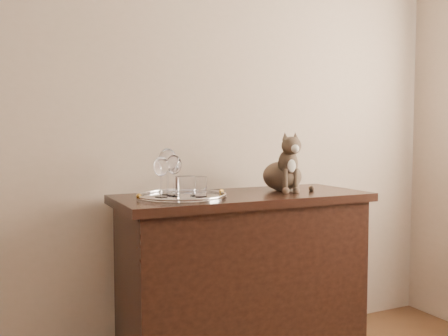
# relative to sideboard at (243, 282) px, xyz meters

# --- Properties ---
(wall_back) EXTENTS (4.00, 0.10, 2.70)m
(wall_back) POSITION_rel_sideboard_xyz_m (-0.60, 0.31, 0.93)
(wall_back) COLOR tan
(wall_back) RESTS_ON ground
(sideboard) EXTENTS (1.20, 0.50, 0.85)m
(sideboard) POSITION_rel_sideboard_xyz_m (0.00, 0.00, 0.00)
(sideboard) COLOR black
(sideboard) RESTS_ON ground
(tray) EXTENTS (0.40, 0.40, 0.01)m
(tray) POSITION_rel_sideboard_xyz_m (-0.31, -0.01, 0.43)
(tray) COLOR silver
(tray) RESTS_ON sideboard
(wine_glass_b) EXTENTS (0.08, 0.08, 0.21)m
(wine_glass_b) POSITION_rel_sideboard_xyz_m (-0.35, 0.07, 0.54)
(wine_glass_b) COLOR silver
(wine_glass_b) RESTS_ON tray
(wine_glass_c) EXTENTS (0.07, 0.07, 0.18)m
(wine_glass_c) POSITION_rel_sideboard_xyz_m (-0.41, -0.02, 0.52)
(wine_glass_c) COLOR silver
(wine_glass_c) RESTS_ON tray
(wine_glass_d) EXTENTS (0.07, 0.07, 0.18)m
(wine_glass_d) POSITION_rel_sideboard_xyz_m (-0.34, 0.02, 0.52)
(wine_glass_d) COLOR silver
(wine_glass_d) RESTS_ON tray
(tumbler_a) EXTENTS (0.08, 0.08, 0.09)m
(tumbler_a) POSITION_rel_sideboard_xyz_m (-0.26, -0.07, 0.48)
(tumbler_a) COLOR white
(tumbler_a) RESTS_ON tray
(tumbler_b) EXTENTS (0.09, 0.09, 0.10)m
(tumbler_b) POSITION_rel_sideboard_xyz_m (-0.33, -0.12, 0.48)
(tumbler_b) COLOR silver
(tumbler_b) RESTS_ON tray
(cat) EXTENTS (0.33, 0.31, 0.29)m
(cat) POSITION_rel_sideboard_xyz_m (0.24, 0.04, 0.57)
(cat) COLOR #4B392C
(cat) RESTS_ON sideboard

